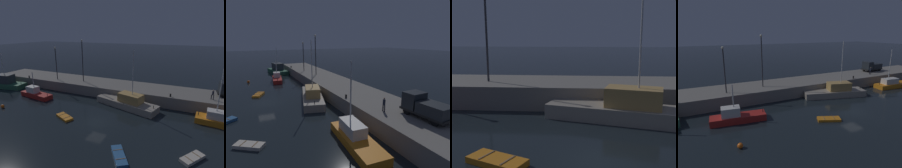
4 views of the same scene
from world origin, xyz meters
The scene contains 14 objects.
ground_plane centered at (0.00, 0.00, 0.00)m, with size 320.00×320.00×0.00m, color black.
pier_quay centered at (0.00, 13.08, 1.04)m, with size 66.53×7.57×2.08m.
fishing_trawler_red centered at (-16.31, 4.46, 0.73)m, with size 7.38×2.87×5.16m.
fishing_boat_white centered at (2.35, 7.20, 0.91)m, with size 11.78×5.95×9.99m.
fishing_boat_orange centered at (-27.97, 6.53, 1.08)m, with size 10.11×4.86×7.88m.
dinghy_orange_near centered at (6.03, -5.68, 0.19)m, with size 2.88×3.46×0.41m.
rowboat_white_mid centered at (13.14, -2.89, 0.17)m, with size 2.54×2.96×0.39m.
dinghy_red_small centered at (-5.05, -0.69, 0.17)m, with size 3.33×2.41×0.37m.
mooring_buoy_near centered at (-17.30, -2.01, 0.30)m, with size 0.59×0.59×0.59m, color orange.
lamp_post_west centered at (-16.40, 11.38, 6.43)m, with size 0.44×0.44×7.39m.
lamp_post_east centered at (-9.90, 12.36, 7.31)m, with size 0.44×0.44×9.09m.
dockworker centered at (15.60, 11.29, 3.02)m, with size 0.44×0.32×1.65m.
bollard_west centered at (9.17, 9.89, 2.33)m, with size 0.28×0.28×0.52m, color black.
bollard_central centered at (-23.47, 9.63, 2.34)m, with size 0.28×0.28×0.53m, color black.
Camera 1 is at (12.06, -20.96, 12.95)m, focal length 29.25 mm.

